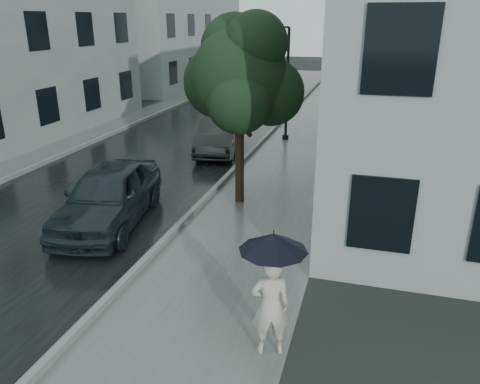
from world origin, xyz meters
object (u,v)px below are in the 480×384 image
(pedestrian, at_px, (270,307))
(car_far, at_px, (219,136))
(street_tree, at_px, (241,76))
(lamp_post, at_px, (284,75))
(car_near, at_px, (109,195))

(pedestrian, bearing_deg, car_far, -86.57)
(street_tree, relative_size, car_far, 1.30)
(lamp_post, bearing_deg, street_tree, -87.07)
(pedestrian, distance_m, lamp_post, 14.42)
(street_tree, height_order, car_near, street_tree)
(lamp_post, bearing_deg, car_near, -103.14)
(street_tree, relative_size, lamp_post, 1.10)
(pedestrian, distance_m, car_far, 12.14)
(car_near, height_order, car_far, car_near)
(lamp_post, distance_m, car_far, 4.05)
(lamp_post, xyz_separation_m, car_far, (-2.01, -2.81, -2.11))
(street_tree, distance_m, lamp_post, 7.74)
(street_tree, bearing_deg, car_near, -138.13)
(pedestrian, relative_size, car_far, 0.42)
(pedestrian, relative_size, street_tree, 0.32)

